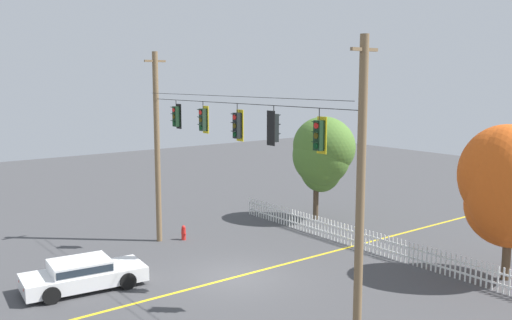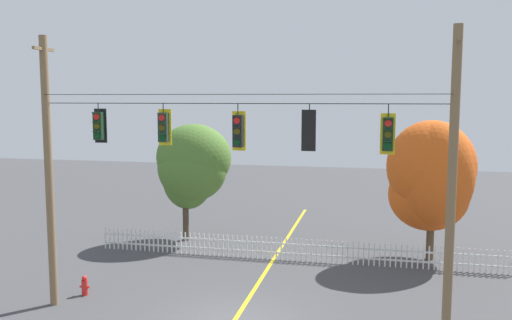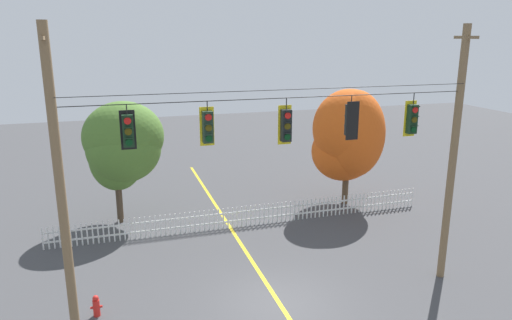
% 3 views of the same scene
% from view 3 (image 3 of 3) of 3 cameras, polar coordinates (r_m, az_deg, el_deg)
% --- Properties ---
extents(ground, '(80.00, 80.00, 0.00)m').
position_cam_3_polar(ground, '(16.95, 2.81, -16.82)').
color(ground, '#424244').
extents(lane_centerline_stripe, '(0.16, 36.00, 0.01)m').
position_cam_3_polar(lane_centerline_stripe, '(16.95, 2.81, -16.81)').
color(lane_centerline_stripe, gold).
rests_on(lane_centerline_stripe, ground).
extents(signal_support_span, '(13.31, 1.10, 9.26)m').
position_cam_3_polar(signal_support_span, '(15.03, 3.04, -1.32)').
color(signal_support_span, brown).
rests_on(signal_support_span, ground).
extents(traffic_signal_southbound_primary, '(0.43, 0.38, 1.31)m').
position_cam_3_polar(traffic_signal_southbound_primary, '(13.81, -15.13, 3.43)').
color(traffic_signal_southbound_primary, black).
extents(traffic_signal_westbound_side, '(0.43, 0.38, 1.35)m').
position_cam_3_polar(traffic_signal_westbound_side, '(14.07, -5.83, 3.97)').
color(traffic_signal_westbound_side, black).
extents(traffic_signal_eastbound_side, '(0.43, 0.38, 1.47)m').
position_cam_3_polar(traffic_signal_eastbound_side, '(14.76, 3.62, 4.18)').
color(traffic_signal_eastbound_side, black).
extents(traffic_signal_northbound_secondary, '(0.43, 0.38, 1.42)m').
position_cam_3_polar(traffic_signal_northbound_secondary, '(15.64, 11.32, 4.74)').
color(traffic_signal_northbound_secondary, black).
extents(traffic_signal_northbound_primary, '(0.43, 0.38, 1.50)m').
position_cam_3_polar(traffic_signal_northbound_primary, '(16.88, 18.24, 4.71)').
color(traffic_signal_northbound_primary, black).
extents(white_picket_fence, '(18.30, 0.06, 1.01)m').
position_cam_3_polar(white_picket_fence, '(22.87, -0.92, -6.70)').
color(white_picket_fence, white).
rests_on(white_picket_fence, ground).
extents(autumn_maple_near_fence, '(3.81, 3.22, 5.91)m').
position_cam_3_polar(autumn_maple_near_fence, '(23.43, -15.81, 1.69)').
color(autumn_maple_near_fence, '#473828').
rests_on(autumn_maple_near_fence, ground).
extents(autumn_maple_mid, '(3.80, 3.60, 6.24)m').
position_cam_3_polar(autumn_maple_mid, '(25.25, 11.14, 2.83)').
color(autumn_maple_mid, brown).
rests_on(autumn_maple_mid, ground).
extents(fire_hydrant, '(0.38, 0.22, 0.74)m').
position_cam_3_polar(fire_hydrant, '(16.93, -18.65, -16.28)').
color(fire_hydrant, red).
rests_on(fire_hydrant, ground).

